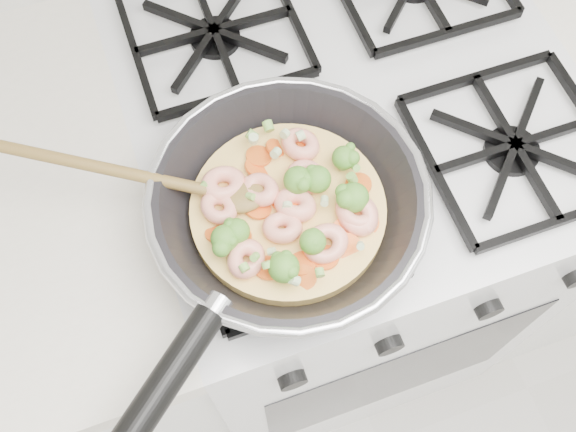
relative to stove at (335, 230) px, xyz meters
name	(u,v)px	position (x,y,z in m)	size (l,w,h in m)	color
stove	(335,230)	(0.00, 0.00, 0.00)	(0.60, 0.60, 0.92)	silver
skillet	(285,209)	(-0.16, -0.16, 0.50)	(0.45, 0.39, 0.10)	black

